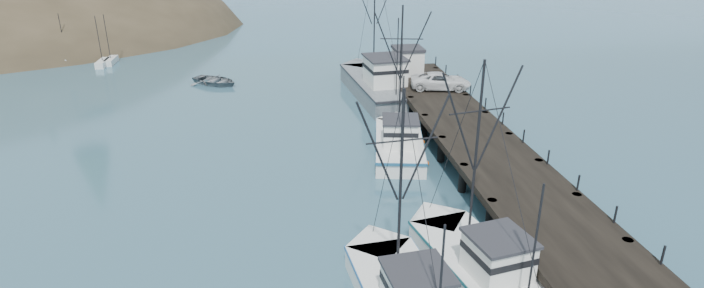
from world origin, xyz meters
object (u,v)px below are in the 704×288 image
(pier, at_px, (476,139))
(pickup_truck, at_px, (441,81))
(trawler_far, at_px, (399,142))
(work_vessel, at_px, (378,84))
(pier_shed, at_px, (408,60))
(motorboat, at_px, (216,84))
(trawler_near, at_px, (478,263))

(pier, height_order, pickup_truck, pickup_truck)
(trawler_far, relative_size, work_vessel, 0.68)
(pier_shed, distance_m, pickup_truck, 6.25)
(trawler_far, distance_m, motorboat, 26.85)
(pier, distance_m, motorboat, 32.06)
(pier_shed, xyz_separation_m, motorboat, (-20.34, 5.81, -3.42))
(work_vessel, relative_size, motorboat, 3.06)
(pier, relative_size, work_vessel, 2.58)
(work_vessel, height_order, pickup_truck, work_vessel)
(pickup_truck, relative_size, motorboat, 1.02)
(pier, distance_m, pickup_truck, 12.13)
(pier_shed, distance_m, motorboat, 21.43)
(pickup_truck, height_order, motorboat, pickup_truck)
(trawler_far, bearing_deg, motorboat, 126.77)
(work_vessel, distance_m, motorboat, 18.36)
(motorboat, bearing_deg, work_vessel, -74.09)
(pier, bearing_deg, motorboat, 131.96)
(trawler_near, xyz_separation_m, motorboat, (-16.49, 38.11, -0.82))
(trawler_near, relative_size, trawler_far, 0.99)
(trawler_near, height_order, trawler_far, trawler_far)
(pickup_truck, bearing_deg, pier, -171.82)
(trawler_near, relative_size, pier_shed, 3.57)
(trawler_near, distance_m, work_vessel, 31.58)
(motorboat, bearing_deg, trawler_near, -119.79)
(pickup_truck, xyz_separation_m, motorboat, (-22.18, 11.75, -2.78))
(trawler_far, bearing_deg, pickup_truck, 57.87)
(trawler_near, relative_size, pickup_truck, 2.02)
(trawler_near, distance_m, trawler_far, 16.61)
(work_vessel, distance_m, pier_shed, 3.97)
(work_vessel, distance_m, pickup_truck, 7.44)
(trawler_near, bearing_deg, pier, 71.02)
(pier, bearing_deg, trawler_far, 156.61)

